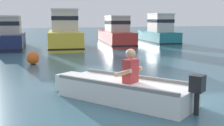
# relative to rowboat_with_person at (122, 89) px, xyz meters

# --- Properties ---
(ground_plane) EXTENTS (120.00, 120.00, 0.00)m
(ground_plane) POSITION_rel_rowboat_with_person_xyz_m (1.18, 0.06, -0.25)
(ground_plane) COLOR #386070
(rowboat_with_person) EXTENTS (2.50, 3.44, 1.19)m
(rowboat_with_person) POSITION_rel_rowboat_with_person_xyz_m (0.00, 0.00, 0.00)
(rowboat_with_person) COLOR white
(rowboat_with_person) RESTS_ON ground
(moored_boat_navy) EXTENTS (2.44, 6.05, 2.07)m
(moored_boat_navy) POSITION_rel_rowboat_with_person_xyz_m (-1.26, 13.52, 0.52)
(moored_boat_navy) COLOR #19234C
(moored_boat_navy) RESTS_ON ground
(moored_boat_yellow) EXTENTS (3.41, 6.84, 2.47)m
(moored_boat_yellow) POSITION_rel_rowboat_with_person_xyz_m (1.95, 12.66, 0.66)
(moored_boat_yellow) COLOR gold
(moored_boat_yellow) RESTS_ON ground
(moored_boat_red) EXTENTS (3.18, 6.82, 2.10)m
(moored_boat_red) POSITION_rel_rowboat_with_person_xyz_m (5.97, 13.43, 0.53)
(moored_boat_red) COLOR #B72D28
(moored_boat_red) RESTS_ON ground
(moored_boat_teal) EXTENTS (2.67, 5.26, 2.28)m
(moored_boat_teal) POSITION_rel_rowboat_with_person_xyz_m (9.41, 13.02, 0.59)
(moored_boat_teal) COLOR #1E727A
(moored_boat_teal) RESTS_ON ground
(mooring_buoy) EXTENTS (0.51, 0.51, 0.51)m
(mooring_buoy) POSITION_rel_rowboat_with_person_xyz_m (-1.04, 6.26, 0.00)
(mooring_buoy) COLOR #E55919
(mooring_buoy) RESTS_ON ground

